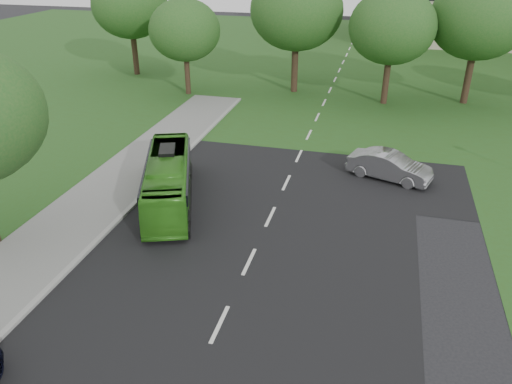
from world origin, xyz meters
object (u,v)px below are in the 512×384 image
at_px(sedan, 389,166).
at_px(tree_park_a, 185,30).
at_px(bus, 168,180).
at_px(tree_park_f, 130,6).
at_px(tree_park_d, 480,18).
at_px(tree_park_b, 297,10).
at_px(tree_park_c, 392,27).

bearing_deg(sedan, tree_park_a, 70.48).
bearing_deg(bus, tree_park_a, 88.21).
bearing_deg(tree_park_a, tree_park_f, 144.92).
xyz_separation_m(tree_park_d, tree_park_f, (-31.15, 2.25, -0.22)).
bearing_deg(tree_park_f, tree_park_b, -7.93).
bearing_deg(tree_park_b, tree_park_f, 172.07).
xyz_separation_m(tree_park_a, bus, (6.58, -19.39, -4.22)).
distance_m(tree_park_b, bus, 23.33).
relative_size(tree_park_b, sedan, 2.18).
bearing_deg(tree_park_f, tree_park_d, -4.13).
height_order(tree_park_b, sedan, tree_park_b).
bearing_deg(tree_park_a, tree_park_b, 19.09).
relative_size(tree_park_a, tree_park_c, 0.89).
xyz_separation_m(tree_park_a, sedan, (17.63, -13.66, -4.67)).
height_order(tree_park_d, bus, tree_park_d).
distance_m(bus, sedan, 12.45).
xyz_separation_m(tree_park_b, bus, (-2.37, -22.49, -5.72)).
distance_m(tree_park_b, tree_park_f, 16.84).
height_order(bus, sedan, bus).
xyz_separation_m(tree_park_a, tree_park_d, (23.43, 3.18, 1.37)).
bearing_deg(tree_park_a, tree_park_c, 4.67).
relative_size(tree_park_c, tree_park_f, 0.93).
bearing_deg(tree_park_d, tree_park_a, -172.28).
bearing_deg(bus, tree_park_f, 99.43).
height_order(tree_park_f, sedan, tree_park_f).
xyz_separation_m(tree_park_c, bus, (-10.34, -20.77, -4.92)).
height_order(tree_park_a, tree_park_b, tree_park_b).
distance_m(tree_park_d, bus, 28.71).
xyz_separation_m(tree_park_b, tree_park_c, (7.96, -1.72, -0.81)).
bearing_deg(sedan, bus, 135.65).
bearing_deg(tree_park_d, sedan, -109.00).
distance_m(tree_park_b, tree_park_d, 14.47).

